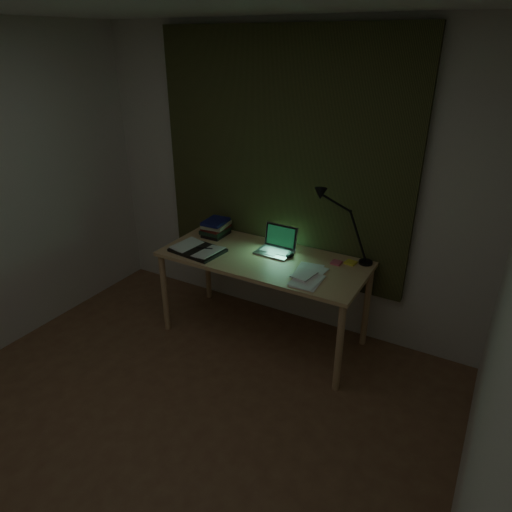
{
  "coord_description": "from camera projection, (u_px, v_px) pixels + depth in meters",
  "views": [
    {
      "loc": [
        1.63,
        -1.34,
        2.34
      ],
      "look_at": [
        0.06,
        1.44,
        0.82
      ],
      "focal_mm": 32.0,
      "sensor_mm": 36.0,
      "label": 1
    }
  ],
  "objects": [
    {
      "name": "wall_right",
      "position": [
        492.0,
        413.0,
        1.47
      ],
      "size": [
        0.0,
        4.0,
        2.5
      ],
      "primitive_type": "cube",
      "color": "silver",
      "rests_on": "ground"
    },
    {
      "name": "wall_back",
      "position": [
        283.0,
        183.0,
        3.82
      ],
      "size": [
        3.5,
        0.0,
        2.5
      ],
      "primitive_type": "cube",
      "color": "silver",
      "rests_on": "ground"
    },
    {
      "name": "laptop",
      "position": [
        274.0,
        242.0,
        3.68
      ],
      "size": [
        0.29,
        0.33,
        0.21
      ],
      "primitive_type": null,
      "rotation": [
        0.0,
        0.0,
        -0.02
      ],
      "color": "#ADADB1",
      "rests_on": "desk"
    },
    {
      "name": "floor",
      "position": [
        132.0,
        463.0,
        2.79
      ],
      "size": [
        3.5,
        4.0,
        0.0
      ],
      "primitive_type": "cube",
      "color": "brown",
      "rests_on": "ground"
    },
    {
      "name": "mouse",
      "position": [
        290.0,
        255.0,
        3.65
      ],
      "size": [
        0.06,
        0.09,
        0.03
      ],
      "primitive_type": "ellipsoid",
      "rotation": [
        0.0,
        0.0,
        -0.08
      ],
      "color": "black",
      "rests_on": "desk"
    },
    {
      "name": "open_textbook",
      "position": [
        198.0,
        250.0,
        3.75
      ],
      "size": [
        0.44,
        0.34,
        0.04
      ],
      "primitive_type": null,
      "rotation": [
        0.0,
        0.0,
        -0.11
      ],
      "color": "silver",
      "rests_on": "desk"
    },
    {
      "name": "sticky_pink",
      "position": [
        336.0,
        263.0,
        3.55
      ],
      "size": [
        0.08,
        0.08,
        0.02
      ],
      "primitive_type": "cube",
      "rotation": [
        0.0,
        0.0,
        -0.02
      ],
      "color": "#E2586D",
      "rests_on": "desk"
    },
    {
      "name": "loose_papers",
      "position": [
        300.0,
        272.0,
        3.4
      ],
      "size": [
        0.4,
        0.41,
        0.02
      ],
      "primitive_type": null,
      "rotation": [
        0.0,
        0.0,
        0.34
      ],
      "color": "white",
      "rests_on": "desk"
    },
    {
      "name": "sticky_yellow",
      "position": [
        351.0,
        263.0,
        3.55
      ],
      "size": [
        0.09,
        0.09,
        0.02
      ],
      "primitive_type": "cube",
      "rotation": [
        0.0,
        0.0,
        -0.16
      ],
      "color": "yellow",
      "rests_on": "desk"
    },
    {
      "name": "desk",
      "position": [
        263.0,
        298.0,
        3.82
      ],
      "size": [
        1.66,
        0.73,
        0.76
      ],
      "primitive_type": null,
      "color": "#DDB777",
      "rests_on": "floor"
    },
    {
      "name": "desk_lamp",
      "position": [
        369.0,
        230.0,
        3.43
      ],
      "size": [
        0.43,
        0.37,
        0.57
      ],
      "primitive_type": null,
      "rotation": [
        0.0,
        0.0,
        -0.21
      ],
      "color": "black",
      "rests_on": "desk"
    },
    {
      "name": "book_stack",
      "position": [
        216.0,
        227.0,
        4.03
      ],
      "size": [
        0.2,
        0.24,
        0.15
      ],
      "primitive_type": null,
      "rotation": [
        0.0,
        0.0,
        0.04
      ],
      "color": "silver",
      "rests_on": "desk"
    },
    {
      "name": "curtain",
      "position": [
        281.0,
        160.0,
        3.7
      ],
      "size": [
        2.2,
        0.06,
        2.0
      ],
      "primitive_type": "cube",
      "color": "#2C2F17",
      "rests_on": "wall_back"
    }
  ]
}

